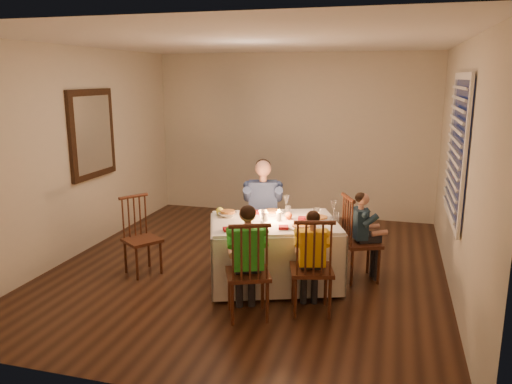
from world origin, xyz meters
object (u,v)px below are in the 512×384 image
(dining_table, at_px, (274,239))
(adult, at_px, (263,259))
(chair_near_right, at_px, (310,311))
(child_yellow, at_px, (310,311))
(serving_bowl, at_px, (228,214))
(chair_extra, at_px, (144,273))
(chair_adult, at_px, (263,259))
(chair_end, at_px, (359,279))
(child_teal, at_px, (359,279))
(chair_near_left, at_px, (248,316))
(child_green, at_px, (248,316))

(dining_table, xyz_separation_m, adult, (-0.31, 0.68, -0.51))
(chair_near_right, xyz_separation_m, child_yellow, (0.00, 0.00, 0.00))
(serving_bowl, bearing_deg, dining_table, -2.59)
(dining_table, bearing_deg, chair_extra, 164.68)
(chair_adult, bearing_deg, adult, 0.00)
(chair_near_right, height_order, chair_extra, chair_near_right)
(dining_table, distance_m, serving_bowl, 0.59)
(dining_table, height_order, chair_end, dining_table)
(chair_extra, relative_size, child_teal, 0.90)
(chair_adult, height_order, serving_bowl, serving_bowl)
(chair_near_left, bearing_deg, chair_extra, -48.52)
(child_green, bearing_deg, serving_bowl, -83.57)
(chair_near_right, bearing_deg, dining_table, -63.83)
(dining_table, height_order, chair_extra, dining_table)
(child_yellow, distance_m, serving_bowl, 1.41)
(chair_near_left, xyz_separation_m, child_yellow, (0.56, 0.26, 0.00))
(chair_adult, relative_size, serving_bowl, 4.81)
(chair_adult, distance_m, chair_near_left, 1.54)
(child_teal, bearing_deg, chair_near_right, 133.10)
(child_teal, bearing_deg, child_green, 117.63)
(child_green, distance_m, child_teal, 1.54)
(chair_end, height_order, child_green, child_green)
(dining_table, bearing_deg, chair_near_right, -69.22)
(chair_extra, bearing_deg, chair_near_left, -81.33)
(chair_near_right, distance_m, child_green, 0.61)
(chair_near_left, relative_size, child_green, 0.88)
(chair_near_right, distance_m, adult, 1.49)
(chair_extra, bearing_deg, child_green, -81.33)
(chair_adult, bearing_deg, child_green, -95.00)
(chair_adult, distance_m, chair_near_right, 1.49)
(adult, relative_size, child_teal, 1.26)
(chair_end, distance_m, adult, 1.25)
(child_green, bearing_deg, adult, -103.44)
(child_teal, distance_m, serving_bowl, 1.66)
(dining_table, height_order, child_teal, dining_table)
(dining_table, xyz_separation_m, serving_bowl, (-0.54, 0.02, 0.23))
(dining_table, relative_size, child_yellow, 1.59)
(child_green, xyz_separation_m, child_teal, (0.96, 1.20, 0.00))
(child_yellow, height_order, serving_bowl, serving_bowl)
(chair_end, height_order, child_yellow, child_yellow)
(child_yellow, bearing_deg, chair_end, -128.17)
(chair_extra, relative_size, adult, 0.72)
(child_yellow, relative_size, serving_bowl, 5.06)
(chair_adult, bearing_deg, chair_end, -29.13)
(chair_near_left, relative_size, chair_near_right, 1.00)
(chair_near_left, xyz_separation_m, chair_end, (0.96, 1.20, 0.00))
(chair_end, bearing_deg, child_yellow, 133.10)
(chair_adult, relative_size, chair_near_left, 1.00)
(child_teal, bearing_deg, chair_extra, 77.78)
(dining_table, distance_m, chair_extra, 1.61)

